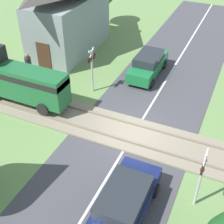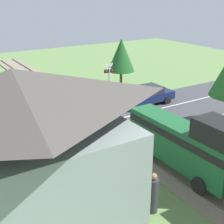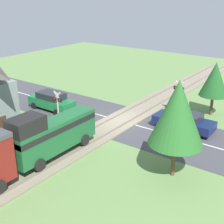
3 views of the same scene
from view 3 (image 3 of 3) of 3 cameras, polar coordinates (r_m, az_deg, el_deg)
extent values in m
plane|color=#66894C|center=(25.42, 1.65, -1.70)|extent=(60.00, 60.00, 0.00)
cube|color=#424247|center=(25.41, 1.65, -1.68)|extent=(48.00, 6.40, 0.02)
cube|color=silver|center=(25.41, 1.65, -1.65)|extent=(48.00, 0.12, 0.00)
cube|color=gray|center=(25.39, 1.65, -1.57)|extent=(2.80, 48.00, 0.12)
cube|color=slate|center=(24.98, 3.02, -1.70)|extent=(0.10, 48.00, 0.12)
cube|color=slate|center=(25.73, 0.34, -0.96)|extent=(0.10, 48.00, 0.12)
cube|color=#1E6033|center=(19.75, -10.35, -4.12)|extent=(1.35, 6.20, 1.90)
cube|color=black|center=(19.53, -10.45, -2.73)|extent=(1.37, 6.20, 0.36)
cube|color=black|center=(17.94, -15.46, -2.34)|extent=(1.35, 1.98, 0.90)
cylinder|color=black|center=(20.98, -4.91, -5.13)|extent=(0.14, 0.76, 0.76)
cylinder|color=black|center=(21.86, -7.77, -4.10)|extent=(0.14, 0.76, 0.76)
cylinder|color=black|center=(18.55, -13.03, -9.43)|extent=(0.14, 0.76, 0.76)
cylinder|color=black|center=(19.55, -15.85, -8.03)|extent=(0.14, 0.76, 0.76)
cylinder|color=black|center=(17.25, -19.82, -12.81)|extent=(0.14, 0.76, 0.76)
cube|color=#141E4C|center=(24.26, 12.95, -1.84)|extent=(4.56, 1.79, 0.63)
cube|color=#23282D|center=(24.05, 13.06, -0.62)|extent=(2.51, 1.65, 0.48)
cylinder|color=black|center=(24.20, 8.83, -2.41)|extent=(0.60, 0.18, 0.60)
cylinder|color=black|center=(25.68, 10.69, -1.10)|extent=(0.60, 0.18, 0.60)
cylinder|color=black|center=(23.14, 15.33, -4.10)|extent=(0.60, 0.18, 0.60)
cylinder|color=black|center=(24.69, 16.87, -2.62)|extent=(0.60, 0.18, 0.60)
cube|color=#197038|center=(28.17, -11.00, 1.72)|extent=(4.42, 1.61, 0.75)
cube|color=#23282D|center=(27.96, -11.09, 2.98)|extent=(2.43, 1.48, 0.56)
cylinder|color=black|center=(27.85, -7.71, 0.88)|extent=(0.60, 0.18, 0.60)
cylinder|color=black|center=(26.79, -10.07, -0.10)|extent=(0.60, 0.18, 0.60)
cylinder|color=black|center=(29.81, -11.73, 2.01)|extent=(0.60, 0.18, 0.60)
cylinder|color=black|center=(28.83, -14.07, 1.13)|extent=(0.60, 0.18, 0.60)
cylinder|color=#B7B7B7|center=(26.80, 11.94, 2.39)|extent=(0.12, 0.12, 2.90)
cube|color=black|center=(26.52, 12.09, 4.28)|extent=(0.90, 0.08, 0.28)
sphere|color=red|center=(26.42, 12.62, 4.17)|extent=(0.18, 0.18, 0.18)
sphere|color=red|center=(26.63, 11.56, 4.39)|extent=(0.18, 0.18, 0.18)
cube|color=silver|center=(26.45, 12.14, 4.84)|extent=(0.72, 0.04, 0.72)
cube|color=silver|center=(26.45, 12.14, 4.84)|extent=(0.72, 0.04, 0.72)
cylinder|color=#B7B7B7|center=(23.89, -9.82, 0.18)|extent=(0.12, 0.12, 2.90)
cube|color=black|center=(23.57, -9.96, 2.28)|extent=(0.90, 0.08, 0.28)
sphere|color=red|center=(23.76, -10.42, 2.41)|extent=(0.18, 0.18, 0.18)
sphere|color=red|center=(23.39, -9.50, 2.16)|extent=(0.18, 0.18, 0.18)
cube|color=silver|center=(23.49, -10.00, 2.91)|extent=(0.72, 0.04, 0.72)
cube|color=silver|center=(23.49, -10.00, 2.91)|extent=(0.72, 0.04, 0.72)
cube|color=#472D1E|center=(22.31, -19.72, -3.48)|extent=(0.06, 1.10, 2.10)
cylinder|color=#333338|center=(21.29, -18.77, -5.50)|extent=(0.43, 0.43, 1.48)
sphere|color=#936B4C|center=(20.92, -19.05, -3.35)|extent=(0.27, 0.27, 0.27)
cylinder|color=brown|center=(18.19, 11.18, -8.48)|extent=(0.24, 0.24, 2.04)
cone|color=#286628|center=(16.97, 11.86, -0.12)|extent=(3.03, 3.03, 3.64)
cylinder|color=brown|center=(27.79, 17.75, 1.21)|extent=(0.24, 0.24, 1.72)
cone|color=#1E5623|center=(27.13, 18.28, 5.72)|extent=(2.36, 2.36, 2.83)
camera|label=1|loc=(23.59, 35.92, 20.54)|focal=50.00mm
camera|label=2|loc=(23.15, -48.12, 10.23)|focal=50.00mm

